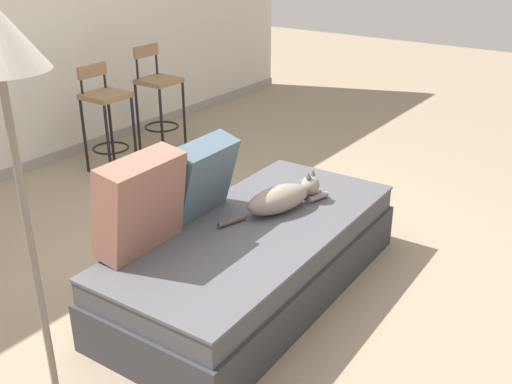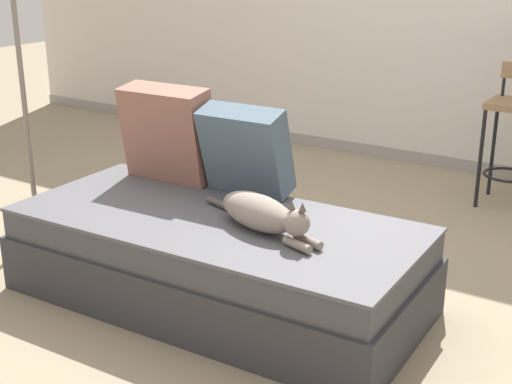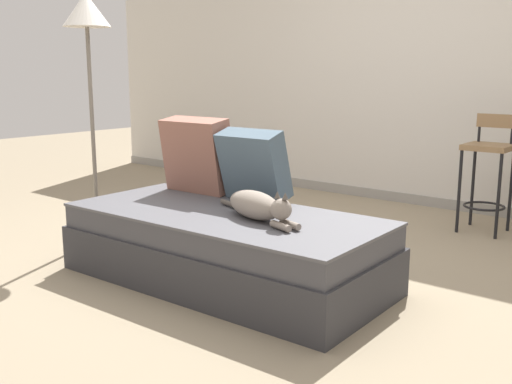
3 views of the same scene
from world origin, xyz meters
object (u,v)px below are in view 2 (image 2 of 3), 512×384
throw_pillow_middle (246,151)px  couch (216,259)px  throw_pillow_corner (168,133)px  cat (262,213)px

throw_pillow_middle → couch: bearing=-80.4°
couch → throw_pillow_corner: size_ratio=3.86×
couch → throw_pillow_middle: (-0.06, 0.33, 0.42)m
cat → throw_pillow_corner: bearing=157.1°
couch → throw_pillow_middle: bearing=99.6°
couch → throw_pillow_middle: size_ratio=4.26×
throw_pillow_corner → cat: size_ratio=0.68×
throw_pillow_middle → throw_pillow_corner: bearing=-178.5°
throw_pillow_corner → throw_pillow_middle: 0.47m
throw_pillow_corner → cat: throw_pillow_corner is taller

